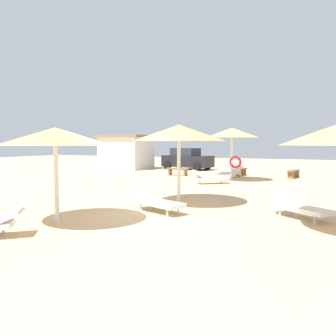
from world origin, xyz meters
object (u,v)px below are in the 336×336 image
lounger_6 (228,173)px  bench_2 (294,172)px  lounger_3 (156,202)px  lounger_2 (298,207)px  parasol_3 (179,133)px  bench_1 (240,170)px  parked_car (187,159)px  parasol_1 (232,133)px  lounger_1 (210,178)px  parasol_4 (55,137)px  beach_cabana (127,152)px  bench_0 (178,170)px

lounger_6 → bench_2: lounger_6 is taller
lounger_3 → lounger_6: lounger_6 is taller
lounger_2 → parasol_3: bearing=169.8°
bench_1 → parasol_3: bearing=-87.2°
parasol_3 → lounger_6: size_ratio=1.78×
bench_1 → parked_car: 6.42m
parasol_1 → lounger_1: parasol_1 is taller
parked_car → parasol_4: bearing=-77.8°
parasol_4 → bench_1: size_ratio=1.86×
parasol_4 → lounger_3: 3.52m
lounger_2 → bench_1: (-4.49, 11.81, 0.03)m
lounger_3 → parked_car: size_ratio=0.48×
lounger_6 → beach_cabana: beach_cabana is taller
bench_0 → bench_1: (3.68, 1.61, 0.00)m
parasol_3 → beach_cabana: 17.11m
parasol_3 → lounger_2: parasol_3 is taller
lounger_2 → parked_car: size_ratio=0.45×
parasol_1 → bench_0: (-3.89, 1.30, -2.31)m
lounger_3 → parasol_1: bearing=91.8°
parasol_1 → bench_1: 3.72m
lounger_3 → lounger_6: (-0.88, 11.18, 0.01)m
bench_0 → parasol_3: bearing=-66.0°
parasol_1 → lounger_2: bearing=-64.3°
parasol_4 → lounger_1: bearing=85.6°
bench_0 → beach_cabana: bearing=148.3°
lounger_3 → bench_1: lounger_3 is taller
lounger_2 → lounger_1: bearing=125.6°
parasol_1 → lounger_6: (-0.58, 1.36, -2.33)m
lounger_3 → bench_0: size_ratio=1.33×
lounger_1 → beach_cabana: beach_cabana is taller
parasol_1 → parasol_3: 8.20m
lounger_1 → lounger_3: (0.88, -7.70, -0.01)m
parasol_1 → lounger_6: bearing=112.9°
parasol_4 → lounger_6: size_ratio=1.61×
lounger_1 → bench_0: bearing=134.1°
lounger_1 → bench_2: (3.62, 4.98, 0.03)m
parasol_3 → parasol_1: bearing=92.3°
beach_cabana → lounger_3: bearing=-55.0°
parasol_1 → parasol_4: 12.33m
parasol_3 → lounger_3: bearing=-91.2°
lounger_3 → lounger_2: bearing=13.0°
parasol_3 → bench_2: 11.57m
bench_1 → parked_car: parked_car is taller
lounger_1 → lounger_6: bearing=90.0°
lounger_1 → lounger_6: (-0.00, 3.49, 0.00)m
lounger_6 → bench_2: (3.62, 1.50, 0.03)m
lounger_6 → lounger_1: bearing=-90.0°
bench_1 → beach_cabana: (-10.04, 2.31, 1.06)m
parasol_3 → lounger_1: size_ratio=1.72×
parasol_4 → bench_1: (1.15, 15.15, -1.90)m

